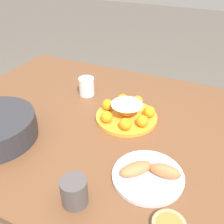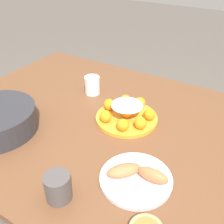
{
  "view_description": "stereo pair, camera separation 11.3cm",
  "coord_description": "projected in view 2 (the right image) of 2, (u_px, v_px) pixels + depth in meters",
  "views": [
    {
      "loc": [
        -0.44,
        0.83,
        1.38
      ],
      "look_at": [
        -0.05,
        -0.03,
        0.76
      ],
      "focal_mm": 42.0,
      "sensor_mm": 36.0,
      "label": 1
    },
    {
      "loc": [
        -0.54,
        0.77,
        1.38
      ],
      "look_at": [
        -0.05,
        -0.03,
        0.76
      ],
      "focal_mm": 42.0,
      "sensor_mm": 36.0,
      "label": 2
    }
  ],
  "objects": [
    {
      "name": "cup_near",
      "position": [
        92.0,
        85.0,
        1.33
      ],
      "size": [
        0.08,
        0.08,
        0.09
      ],
      "color": "white",
      "rests_on": "dining_table"
    },
    {
      "name": "cup_far",
      "position": [
        58.0,
        187.0,
        0.78
      ],
      "size": [
        0.08,
        0.08,
        0.09
      ],
      "color": "#4C4747",
      "rests_on": "dining_table"
    },
    {
      "name": "cake_plate",
      "position": [
        127.0,
        114.0,
        1.14
      ],
      "size": [
        0.27,
        0.27,
        0.08
      ],
      "color": "gold",
      "rests_on": "dining_table"
    },
    {
      "name": "seafood_platter",
      "position": [
        136.0,
        177.0,
        0.85
      ],
      "size": [
        0.24,
        0.24,
        0.06
      ],
      "color": "silver",
      "rests_on": "dining_table"
    },
    {
      "name": "dining_table",
      "position": [
        98.0,
        134.0,
        1.2
      ],
      "size": [
        1.42,
        1.08,
        0.72
      ],
      "color": "brown",
      "rests_on": "ground_plane"
    },
    {
      "name": "ground_plane",
      "position": [
        101.0,
        219.0,
        1.55
      ],
      "size": [
        12.0,
        12.0,
        0.0
      ],
      "primitive_type": "plane",
      "color": "#5B544C"
    }
  ]
}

